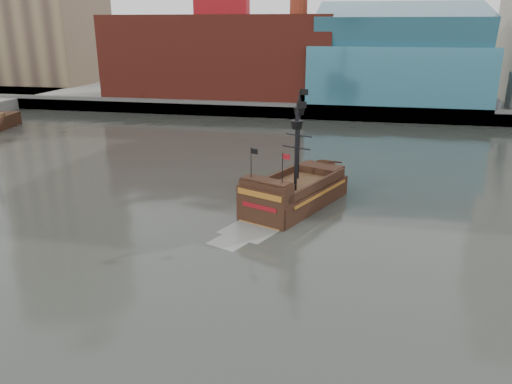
# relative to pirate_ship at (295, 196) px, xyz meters

# --- Properties ---
(ground) EXTENTS (400.00, 400.00, 0.00)m
(ground) POSITION_rel_pirate_ship_xyz_m (0.80, -19.15, -0.98)
(ground) COLOR #282C26
(ground) RESTS_ON ground
(promenade_far) EXTENTS (220.00, 60.00, 2.00)m
(promenade_far) POSITION_rel_pirate_ship_xyz_m (0.80, 72.85, 0.02)
(promenade_far) COLOR slate
(promenade_far) RESTS_ON ground
(seawall) EXTENTS (220.00, 1.00, 2.60)m
(seawall) POSITION_rel_pirate_ship_xyz_m (0.80, 43.35, 0.32)
(seawall) COLOR #4C4C49
(seawall) RESTS_ON ground
(pirate_ship) EXTENTS (9.61, 15.01, 10.84)m
(pirate_ship) POSITION_rel_pirate_ship_xyz_m (0.00, 0.00, 0.00)
(pirate_ship) COLOR black
(pirate_ship) RESTS_ON ground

